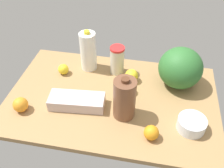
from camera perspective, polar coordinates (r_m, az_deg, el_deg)
The scene contains 12 objects.
countertop at distance 145.35cm, azimuth -0.00°, elevation -3.38°, with size 120.00×76.00×3.00cm, color #9F794B.
milk_jug at distance 158.38cm, azimuth -5.46°, elevation 7.49°, with size 10.14×10.14×27.09cm.
tumbler_cup at distance 155.69cm, azimuth 1.19°, elevation 5.48°, with size 9.02×9.02×18.70cm.
mixing_bowl at distance 132.77cm, azimuth 17.71°, elevation -8.72°, with size 14.33×14.33×6.58cm, color silver.
watermelon at distance 150.35cm, azimuth 15.36°, elevation 3.56°, with size 25.53×25.53×24.18cm, color #2E6B2E.
egg_carton at distance 138.55cm, azimuth -8.03°, elevation -3.96°, with size 30.25×11.84×6.49cm, color beige.
chocolate_milk_jug at distance 126.86cm, azimuth 2.87°, elevation -3.36°, with size 11.58×11.58×25.09cm.
lemon_far_back at distance 152.68cm, azimuth 4.48°, elevation 1.92°, with size 7.99×7.99×7.99cm, color yellow.
lemon_beside_bowl at distance 161.12cm, azimuth -11.05°, elevation 3.33°, with size 6.64×6.64×6.64cm, color yellow.
lemon_near_front at distance 144.59cm, azimuth 3.45°, elevation -0.75°, with size 7.99×7.99×7.99cm, color yellow.
orange_by_jug at distance 143.07cm, azimuth -20.18°, elevation -4.45°, with size 8.18×8.18×8.18cm, color orange.
orange_loose at distance 124.26cm, azimuth 8.97°, elevation -10.93°, with size 7.47×7.47×7.47cm, color orange.
Camera 1 is at (-19.31, 100.52, 104.70)cm, focal length 40.00 mm.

